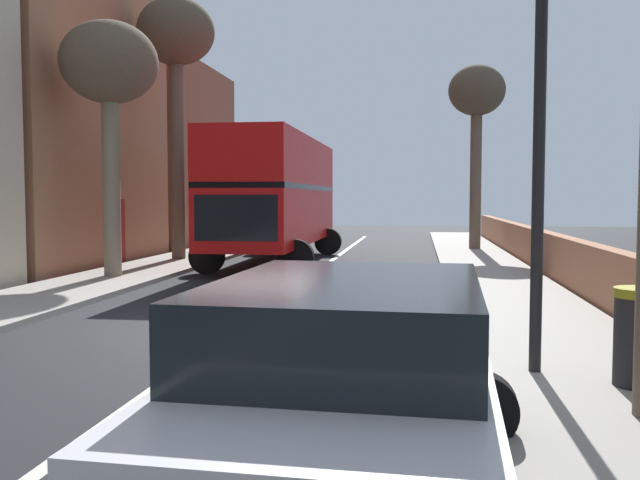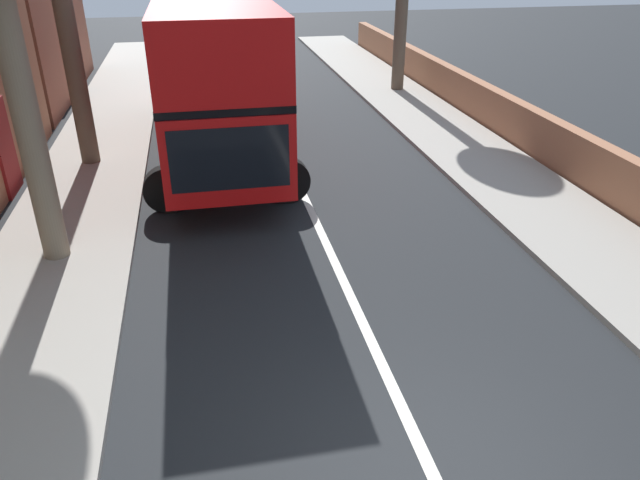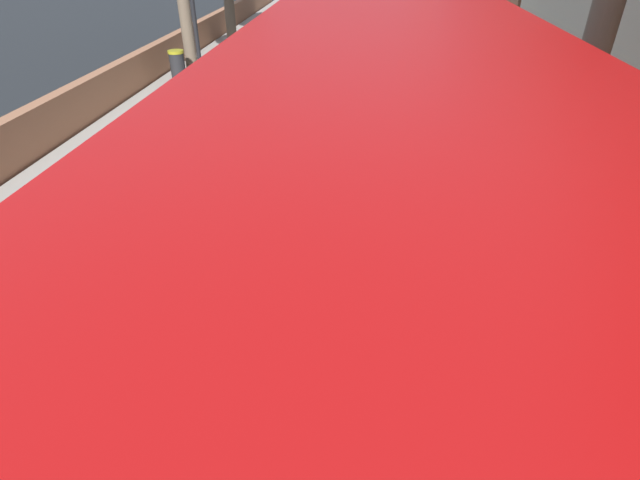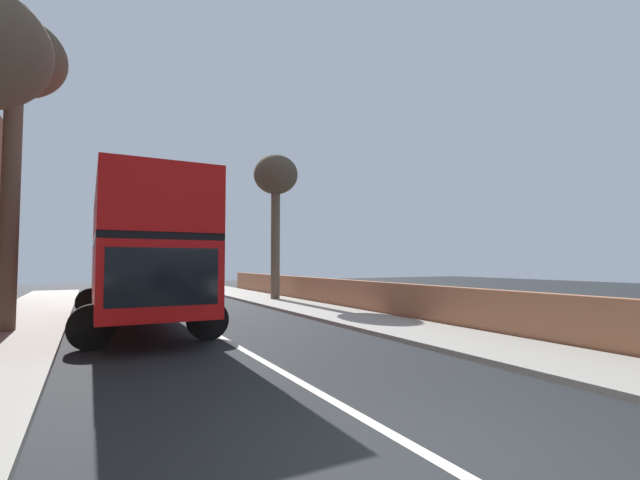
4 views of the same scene
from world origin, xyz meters
name	(u,v)px [view 4 (image 4 of 4)]	position (x,y,z in m)	size (l,w,h in m)	color
ground_plane	(451,469)	(0.00, 0.00, 0.00)	(84.00, 84.00, 0.00)	black
road_centre_line	(451,468)	(0.00, 0.00, 0.00)	(0.16, 54.00, 0.01)	silver
double_decker_bus	(140,249)	(-1.70, 11.21, 2.35)	(3.57, 10.05, 4.06)	red
street_tree_left_0	(15,70)	(-4.98, 11.08, 7.21)	(2.53, 2.53, 8.55)	brown
street_tree_right_1	(276,182)	(5.16, 17.10, 6.01)	(2.22, 2.22, 7.25)	brown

